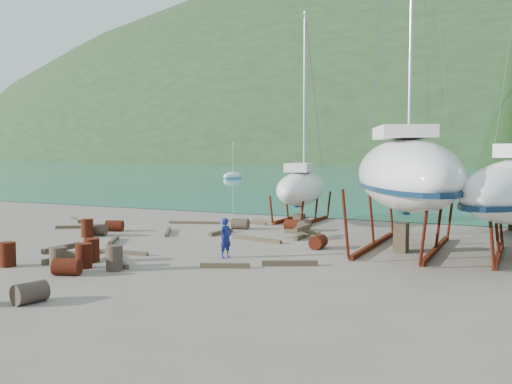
% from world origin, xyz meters
% --- Properties ---
extents(ground, '(600.00, 600.00, 0.00)m').
position_xyz_m(ground, '(0.00, 0.00, 0.00)').
color(ground, '#6B5F54').
rests_on(ground, ground).
extents(bay_water, '(700.00, 700.00, 0.00)m').
position_xyz_m(bay_water, '(0.00, 315.00, 0.01)').
color(bay_water, '#18757C').
rests_on(bay_water, ground).
extents(far_hill, '(800.00, 360.00, 110.00)m').
position_xyz_m(far_hill, '(0.00, 320.00, 0.00)').
color(far_hill, '#21351A').
rests_on(far_hill, ground).
extents(far_house_left, '(6.60, 5.60, 5.60)m').
position_xyz_m(far_house_left, '(-60.00, 190.00, 2.92)').
color(far_house_left, beige).
rests_on(far_house_left, ground).
extents(far_house_center, '(6.60, 5.60, 5.60)m').
position_xyz_m(far_house_center, '(-20.00, 190.00, 2.92)').
color(far_house_center, beige).
rests_on(far_house_center, ground).
extents(moored_boat_left, '(2.00, 5.00, 6.05)m').
position_xyz_m(moored_boat_left, '(-30.00, 60.00, 0.39)').
color(moored_boat_left, white).
rests_on(moored_boat_left, ground).
extents(moored_boat_far, '(2.00, 5.00, 6.05)m').
position_xyz_m(moored_boat_far, '(-8.00, 110.00, 0.39)').
color(moored_boat_far, white).
rests_on(moored_boat_far, ground).
extents(large_sailboat_near, '(7.93, 13.22, 20.04)m').
position_xyz_m(large_sailboat_near, '(7.05, 5.61, 3.22)').
color(large_sailboat_near, white).
rests_on(large_sailboat_near, ground).
extents(small_sailboat_shore, '(3.60, 8.00, 12.33)m').
position_xyz_m(small_sailboat_shore, '(-0.35, 12.77, 2.03)').
color(small_sailboat_shore, white).
rests_on(small_sailboat_shore, ground).
extents(worker, '(0.51, 0.65, 1.57)m').
position_xyz_m(worker, '(1.16, 0.66, 0.78)').
color(worker, navy).
rests_on(worker, ground).
extents(drum_1, '(0.75, 0.98, 0.58)m').
position_xyz_m(drum_1, '(-0.45, -7.53, 0.29)').
color(drum_1, '#2D2823').
rests_on(drum_1, ground).
extents(drum_2, '(1.03, 0.86, 0.58)m').
position_xyz_m(drum_2, '(-7.66, 4.72, 0.29)').
color(drum_2, '#5B200F').
rests_on(drum_2, ground).
extents(drum_4, '(0.91, 0.63, 0.58)m').
position_xyz_m(drum_4, '(0.62, 9.08, 0.29)').
color(drum_4, '#5B200F').
rests_on(drum_4, ground).
extents(drum_6, '(0.58, 0.88, 0.58)m').
position_xyz_m(drum_6, '(3.71, 4.22, 0.29)').
color(drum_6, '#5B200F').
rests_on(drum_6, ground).
extents(drum_8, '(0.58, 0.58, 0.88)m').
position_xyz_m(drum_8, '(-7.52, 2.53, 0.44)').
color(drum_8, '#5B200F').
rests_on(drum_8, ground).
extents(drum_9, '(0.95, 0.69, 0.58)m').
position_xyz_m(drum_9, '(-2.12, 8.28, 0.29)').
color(drum_9, '#2D2823').
rests_on(drum_9, ground).
extents(drum_10, '(0.58, 0.58, 0.88)m').
position_xyz_m(drum_10, '(-2.46, -3.24, 0.44)').
color(drum_10, '#5B200F').
rests_on(drum_10, ground).
extents(drum_11, '(0.62, 0.91, 0.58)m').
position_xyz_m(drum_11, '(1.21, 9.14, 0.29)').
color(drum_11, '#2D2823').
rests_on(drum_11, ground).
extents(drum_12, '(1.03, 0.85, 0.58)m').
position_xyz_m(drum_12, '(-2.11, -4.43, 0.29)').
color(drum_12, '#5B200F').
rests_on(drum_12, ground).
extents(drum_13, '(0.58, 0.58, 0.88)m').
position_xyz_m(drum_13, '(-5.12, -4.23, 0.44)').
color(drum_13, '#5B200F').
rests_on(drum_13, ground).
extents(drum_14, '(0.58, 0.58, 0.88)m').
position_xyz_m(drum_14, '(-3.00, -2.23, 0.44)').
color(drum_14, '#5B200F').
rests_on(drum_14, ground).
extents(drum_15, '(1.01, 0.80, 0.58)m').
position_xyz_m(drum_15, '(-7.44, 3.17, 0.29)').
color(drum_15, '#2D2823').
rests_on(drum_15, ground).
extents(drum_16, '(0.58, 0.58, 0.88)m').
position_xyz_m(drum_16, '(-2.67, -4.24, 0.44)').
color(drum_16, '#2D2823').
rests_on(drum_16, ground).
extents(drum_17, '(0.58, 0.58, 0.88)m').
position_xyz_m(drum_17, '(-1.18, -3.12, 0.44)').
color(drum_17, '#2D2823').
rests_on(drum_17, ground).
extents(timber_0, '(2.67, 0.56, 0.14)m').
position_xyz_m(timber_0, '(-2.90, 10.61, 0.07)').
color(timber_0, brown).
rests_on(timber_0, ground).
extents(timber_1, '(1.90, 1.10, 0.19)m').
position_xyz_m(timber_1, '(4.01, 0.28, 0.10)').
color(timber_1, brown).
rests_on(timber_1, ground).
extents(timber_2, '(1.76, 1.30, 0.19)m').
position_xyz_m(timber_2, '(-12.48, 7.02, 0.09)').
color(timber_2, brown).
rests_on(timber_2, ground).
extents(timber_3, '(2.57, 0.40, 0.15)m').
position_xyz_m(timber_3, '(-3.12, -0.46, 0.07)').
color(timber_3, brown).
rests_on(timber_3, ground).
extents(timber_4, '(1.17, 1.84, 0.17)m').
position_xyz_m(timber_4, '(-5.34, 1.86, 0.09)').
color(timber_4, brown).
rests_on(timber_4, ground).
extents(timber_5, '(2.29, 1.90, 0.16)m').
position_xyz_m(timber_5, '(-1.99, -1.93, 0.08)').
color(timber_5, brown).
rests_on(timber_5, ground).
extents(timber_6, '(1.39, 1.66, 0.19)m').
position_xyz_m(timber_6, '(-0.05, 11.32, 0.10)').
color(timber_6, brown).
rests_on(timber_6, ground).
extents(timber_7, '(1.70, 0.88, 0.17)m').
position_xyz_m(timber_7, '(2.08, -1.08, 0.09)').
color(timber_7, brown).
rests_on(timber_7, ground).
extents(timber_8, '(0.30, 2.02, 0.19)m').
position_xyz_m(timber_8, '(-2.15, 6.22, 0.09)').
color(timber_8, brown).
rests_on(timber_8, ground).
extents(timber_9, '(1.91, 1.18, 0.15)m').
position_xyz_m(timber_9, '(-2.10, 11.34, 0.08)').
color(timber_9, brown).
rests_on(timber_9, ground).
extents(timber_10, '(2.78, 0.82, 0.16)m').
position_xyz_m(timber_10, '(0.42, 4.98, 0.08)').
color(timber_10, brown).
rests_on(timber_10, ground).
extents(timber_11, '(1.54, 2.42, 0.15)m').
position_xyz_m(timber_11, '(-4.72, 5.30, 0.08)').
color(timber_11, brown).
rests_on(timber_11, ground).
extents(timber_12, '(0.67, 1.99, 0.17)m').
position_xyz_m(timber_12, '(-4.06, -1.72, 0.08)').
color(timber_12, brown).
rests_on(timber_12, ground).
extents(timber_15, '(2.82, 1.18, 0.15)m').
position_xyz_m(timber_15, '(-5.52, 9.16, 0.07)').
color(timber_15, brown).
rests_on(timber_15, ground).
extents(timber_17, '(2.10, 1.46, 0.16)m').
position_xyz_m(timber_17, '(-10.13, 4.75, 0.08)').
color(timber_17, brown).
rests_on(timber_17, ground).
extents(timber_pile_fore, '(1.80, 1.80, 0.60)m').
position_xyz_m(timber_pile_fore, '(-4.11, -2.63, 0.30)').
color(timber_pile_fore, brown).
rests_on(timber_pile_fore, ground).
extents(timber_pile_aft, '(1.80, 1.80, 0.60)m').
position_xyz_m(timber_pile_aft, '(2.05, 6.65, 0.30)').
color(timber_pile_aft, brown).
rests_on(timber_pile_aft, ground).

